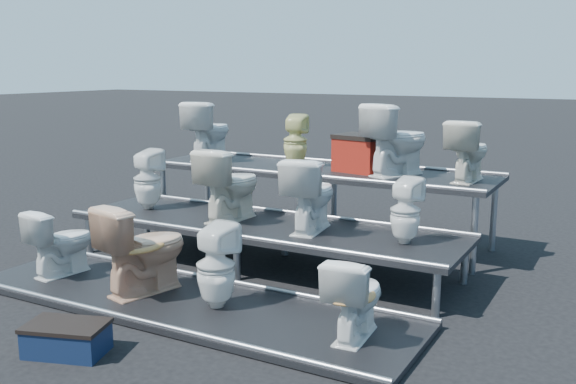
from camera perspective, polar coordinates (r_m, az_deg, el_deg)
The scene contains 18 objects.
ground at distance 6.77m, azimuth -2.30°, elevation -6.64°, with size 80.00×80.00×0.00m, color black.
tier_front at distance 5.75m, azimuth -9.11°, elevation -9.73°, with size 4.20×1.20×0.06m, color black.
tier_mid at distance 6.70m, azimuth -2.31°, elevation -4.76°, with size 4.20×1.20×0.46m, color black.
tier_back at distance 7.76m, azimuth 2.64°, elevation -1.05°, with size 4.20×1.20×0.86m, color black.
toilet_0 at distance 6.63m, azimuth -19.52°, elevation -4.17°, with size 0.37×0.64×0.65m, color white.
toilet_1 at distance 5.88m, azimuth -12.69°, elevation -4.86°, with size 0.46×0.80×0.82m, color tan.
toilet_2 at distance 5.43m, azimuth -6.42°, elevation -6.54°, with size 0.32×0.33×0.72m, color white.
toilet_3 at distance 4.86m, azimuth 5.98°, elevation -9.18°, with size 0.36×0.63×0.64m, color white.
toilet_4 at distance 7.45m, azimuth -12.39°, elevation 1.12°, with size 0.31×0.31×0.68m, color white.
toilet_5 at distance 6.76m, azimuth -5.17°, elevation 0.71°, with size 0.43×0.76×0.77m, color beige.
toilet_6 at distance 6.30m, azimuth 2.00°, elevation -0.18°, with size 0.41×0.72×0.74m, color white.
toilet_7 at distance 5.94m, azimuth 10.40°, elevation -1.65°, with size 0.28×0.28×0.61m, color white.
toilet_8 at distance 8.45m, azimuth -7.07°, elevation 5.44°, with size 0.43×0.75×0.76m, color white.
toilet_9 at distance 7.78m, azimuth 0.67°, elevation 4.58°, with size 0.29×0.29×0.64m, color #D3D084.
toilet_10 at distance 7.25m, azimuth 9.67°, elevation 4.62°, with size 0.45×0.79×0.80m, color white.
toilet_11 at distance 7.05m, azimuth 15.72°, elevation 3.57°, with size 0.37×0.64×0.65m, color beige.
red_crate at distance 7.49m, azimuth 6.46°, elevation 3.28°, with size 0.53×0.42×0.38m, color maroon.
step_stool at distance 5.05m, azimuth -19.06°, elevation -12.37°, with size 0.56×0.34×0.20m, color #0D1932.
Camera 1 is at (3.34, -5.51, 2.05)m, focal length 40.00 mm.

